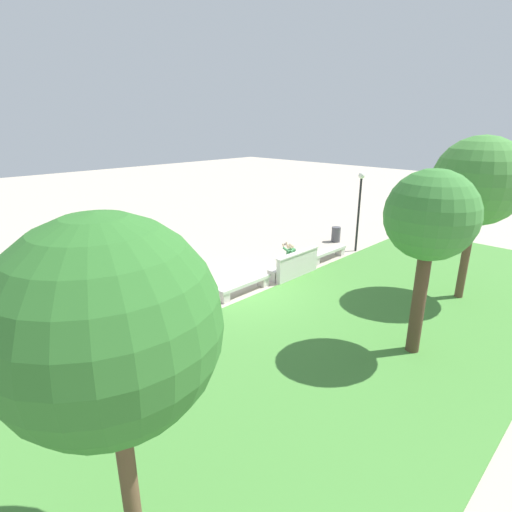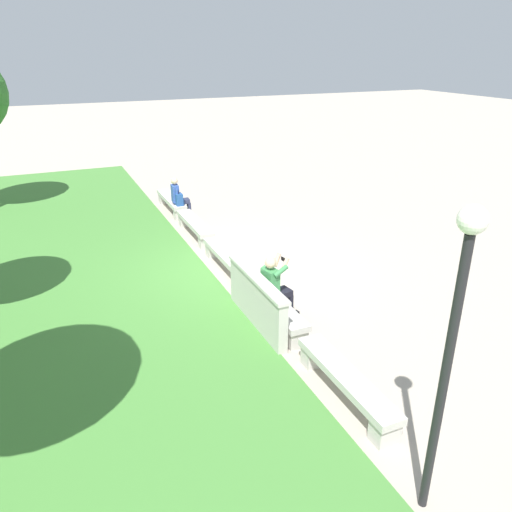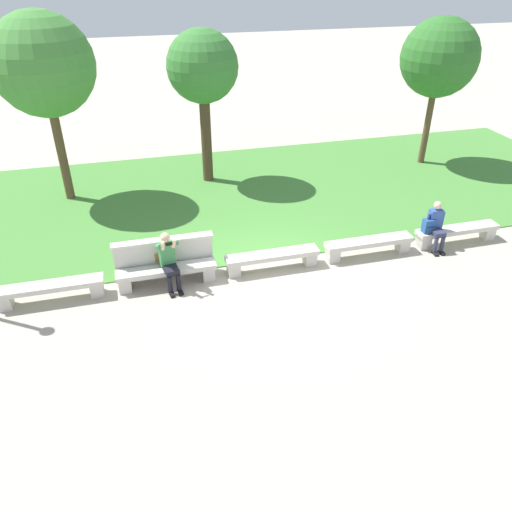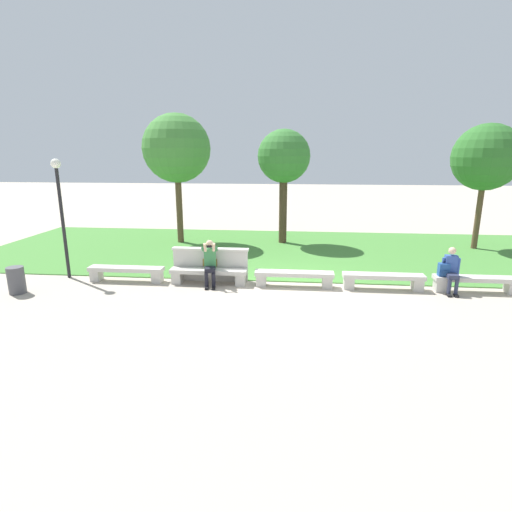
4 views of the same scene
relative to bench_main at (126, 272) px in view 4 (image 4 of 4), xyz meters
The scene contains 16 objects.
ground_plane 5.04m from the bench_main, ahead, with size 80.00×80.00×0.00m, color #B2A593.
grass_strip 6.68m from the bench_main, 41.05° to the left, with size 24.32×8.00×0.03m, color #478438.
bench_main is the anchor object (origin of this frame).
bench_near 2.51m from the bench_main, ahead, with size 2.26×0.40×0.45m.
bench_mid 5.03m from the bench_main, ahead, with size 2.26×0.40×0.45m.
bench_far 7.54m from the bench_main, ahead, with size 2.26×0.40×0.45m.
bench_end 10.06m from the bench_main, ahead, with size 2.26×0.40×0.45m.
backrest_wall_with_plaque 2.55m from the bench_main, ahead, with size 2.30×0.24×1.01m.
person_photographer 2.62m from the bench_main, ahead, with size 0.52×0.76×1.32m.
person_distant 9.34m from the bench_main, ahead, with size 0.48×0.69×1.26m.
backpack 9.16m from the bench_main, ahead, with size 0.28×0.24×0.43m.
tree_behind_wall 8.05m from the bench_main, 52.19° to the left, with size 2.16×2.16×4.73m.
tree_left_background 6.57m from the bench_main, 88.81° to the left, with size 2.79×2.79×5.35m.
tree_right_background 13.81m from the bench_main, 23.90° to the left, with size 2.53×2.53×4.88m.
trash_bin 2.89m from the bench_main, 153.04° to the right, with size 0.44×0.44×0.75m, color #4C4C51.
lamp_post 2.85m from the bench_main, behind, with size 0.28×0.28×3.61m.
Camera 4 is at (-0.03, -11.07, 3.75)m, focal length 28.00 mm.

